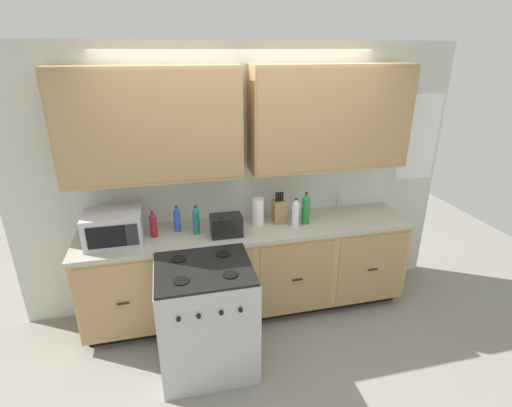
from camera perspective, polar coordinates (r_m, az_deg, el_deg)
The scene contains 14 objects.
ground_plane at distance 3.90m, azimuth 0.06°, elevation -17.88°, with size 8.00×8.00×0.00m, color gray.
wall_unit at distance 3.58m, azimuth -1.76°, elevation 8.70°, with size 4.32×0.40×2.57m.
counter_run at distance 3.86m, azimuth -0.94°, elevation -9.64°, with size 3.15×0.64×0.93m.
stove_range at distance 3.29m, azimuth -7.35°, elevation -16.33°, with size 0.76×0.68×0.95m.
microwave at distance 3.54m, azimuth -20.32°, elevation -3.35°, with size 0.48×0.37×0.28m.
toaster at distance 3.47m, azimuth -4.43°, elevation -3.25°, with size 0.28×0.18×0.19m.
knife_block at distance 3.72m, azimuth 3.40°, elevation -1.09°, with size 0.11×0.14×0.31m.
sink_faucet at distance 4.10m, azimuth 12.05°, elevation 0.41°, with size 0.02×0.02×0.20m, color #B2B5BA.
paper_towel_roll at distance 3.66m, azimuth 0.27°, elevation -1.23°, with size 0.12×0.12×0.26m, color white.
bottle_blue at distance 3.60m, azimuth -11.61°, elevation -2.24°, with size 0.06×0.06×0.25m.
bottle_teal at distance 3.51m, azimuth -8.86°, elevation -2.46°, with size 0.06×0.06×0.27m.
bottle_green at distance 3.70m, azimuth 7.39°, elevation -0.70°, with size 0.08×0.08×0.32m.
bottle_red at distance 3.55m, azimuth -14.98°, elevation -3.02°, with size 0.06×0.06×0.24m.
bottle_clear at distance 3.64m, azimuth 5.88°, elevation -1.36°, with size 0.07×0.07×0.28m.
Camera 1 is at (-0.70, -2.92, 2.50)m, focal length 27.02 mm.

